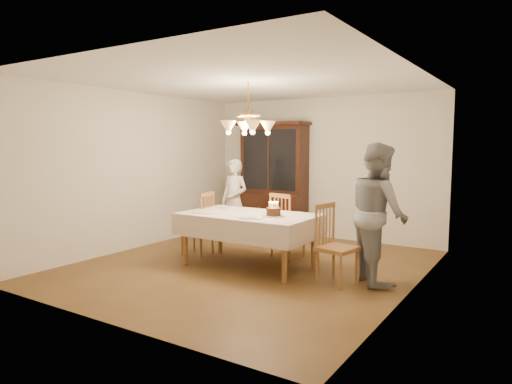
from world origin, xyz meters
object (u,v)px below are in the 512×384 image
Objects in this scene: china_hutch at (273,181)px; birthday_cake at (273,213)px; elderly_woman at (234,201)px; chair_far_side at (287,229)px; dining_table at (248,219)px.

china_hutch is 2.65m from birthday_cake.
elderly_woman is (-0.19, -1.05, -0.30)m from china_hutch.
elderly_woman is at bearing 141.02° from birthday_cake.
elderly_woman is at bearing 161.05° from chair_far_side.
dining_table is at bearing -68.03° from china_hutch.
chair_far_side is (0.22, 0.75, -0.24)m from dining_table.
elderly_woman is (-1.32, 0.45, 0.30)m from chair_far_side.
dining_table is 1.63m from elderly_woman.
chair_far_side is 3.33× the size of birthday_cake.
birthday_cake is at bearing -59.64° from china_hutch.
elderly_woman is (-1.10, 1.21, 0.06)m from dining_table.
birthday_cake reaches higher than dining_table.
elderly_woman reaches higher than chair_far_side.
dining_table is 1.90× the size of chair_far_side.
chair_far_side is 0.67× the size of elderly_woman.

